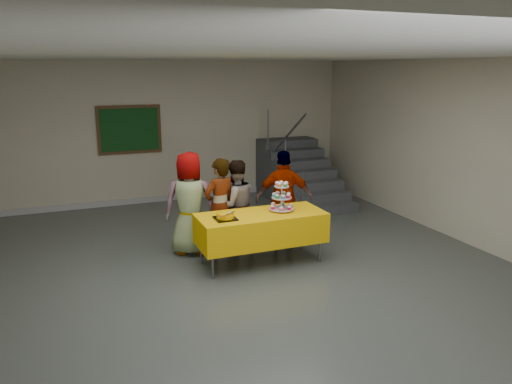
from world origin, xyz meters
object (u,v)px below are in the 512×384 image
cupcake_stand (282,198)px  bear_cake (225,215)px  bake_table (261,227)px  schoolchild_b (220,207)px  schoolchild_d (284,199)px  schoolchild_a (190,203)px  noticeboard (130,130)px  schoolchild_c (235,205)px  staircase (297,177)px

cupcake_stand → bear_cake: (-0.92, -0.11, -0.13)m
bake_table → schoolchild_b: bearing=126.7°
bake_table → schoolchild_d: schoolchild_d is taller
schoolchild_a → schoolchild_b: bearing=174.7°
noticeboard → schoolchild_a: bearing=-82.8°
bake_table → schoolchild_c: size_ratio=1.30×
schoolchild_c → schoolchild_d: schoolchild_d is taller
bear_cake → schoolchild_a: schoolchild_a is taller
staircase → schoolchild_a: bearing=-141.4°
schoolchild_c → cupcake_stand: bearing=119.9°
schoolchild_a → schoolchild_d: (1.50, -0.22, -0.02)m
schoolchild_c → schoolchild_d: size_ratio=0.92×
bear_cake → staircase: (2.78, 3.31, -0.34)m
schoolchild_a → schoolchild_c: (0.72, -0.06, -0.08)m
schoolchild_a → noticeboard: size_ratio=1.24×
bake_table → bear_cake: (-0.57, -0.07, 0.27)m
bear_cake → schoolchild_d: schoolchild_d is taller
cupcake_stand → schoolchild_a: size_ratio=0.28×
schoolchild_c → noticeboard: 3.64m
schoolchild_c → schoolchild_d: (0.78, -0.16, 0.06)m
schoolchild_a → staircase: staircase is taller
schoolchild_a → schoolchild_d: 1.52m
schoolchild_a → schoolchild_c: 0.73m
cupcake_stand → staircase: size_ratio=0.19×
bear_cake → schoolchild_d: (1.21, 0.64, -0.04)m
staircase → bear_cake: bearing=-130.0°
cupcake_stand → schoolchild_b: schoolchild_b is taller
cupcake_stand → noticeboard: bearing=111.9°
bear_cake → staircase: size_ratio=0.15×
schoolchild_b → noticeboard: 3.68m
schoolchild_d → staircase: bearing=-102.4°
schoolchild_b → noticeboard: noticeboard is taller
bear_cake → noticeboard: 4.28m
bake_table → schoolchild_a: 1.20m
schoolchild_b → schoolchild_d: 1.08m
bear_cake → schoolchild_c: schoolchild_c is taller
schoolchild_a → cupcake_stand: bearing=168.5°
schoolchild_b → schoolchild_d: size_ratio=0.97×
schoolchild_d → staircase: 3.11m
cupcake_stand → schoolchild_a: bearing=147.9°
bake_table → bear_cake: bear_cake is taller
bake_table → schoolchild_a: (-0.86, 0.80, 0.25)m
schoolchild_c → schoolchild_d: bearing=163.1°
schoolchild_c → bear_cake: bearing=56.5°
schoolchild_b → schoolchild_d: (1.08, -0.02, 0.03)m
bake_table → schoolchild_d: 0.89m
schoolchild_b → schoolchild_c: schoolchild_b is taller
bear_cake → cupcake_stand: bearing=6.6°
schoolchild_d → bake_table: bearing=59.9°
bake_table → bear_cake: size_ratio=5.25×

